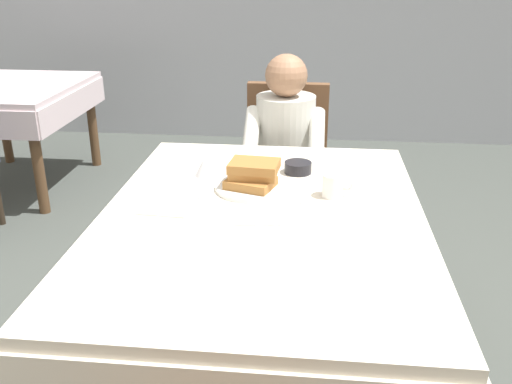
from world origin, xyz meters
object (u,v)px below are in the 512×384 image
object	(u,v)px
syrup_pitcher	(204,167)
knife_right_of_plate	(303,193)
chair_diner	(286,160)
breakfast_stack	(253,174)
bowl_butter	(298,167)
plate_breakfast	(253,187)
dining_table_main	(262,236)
diner_person	(285,144)
fork_left_of_plate	(202,189)
cup_coffee	(333,185)
spoon_near_edge	(257,225)
background_table_far	(12,101)

from	to	relation	value
syrup_pitcher	knife_right_of_plate	world-z (taller)	syrup_pitcher
chair_diner	syrup_pitcher	world-z (taller)	chair_diner
breakfast_stack	syrup_pitcher	xyz separation A→B (m)	(-0.21, 0.13, -0.03)
bowl_butter	plate_breakfast	bearing A→B (deg)	-129.26
dining_table_main	chair_diner	xyz separation A→B (m)	(0.02, 1.17, -0.12)
diner_person	fork_left_of_plate	size ratio (longest dim) A/B	6.22
cup_coffee	fork_left_of_plate	size ratio (longest dim) A/B	0.63
dining_table_main	syrup_pitcher	size ratio (longest dim) A/B	19.05
diner_person	plate_breakfast	distance (m)	0.81
dining_table_main	spoon_near_edge	distance (m)	0.14
syrup_pitcher	spoon_near_edge	size ratio (longest dim) A/B	0.53
dining_table_main	knife_right_of_plate	bearing A→B (deg)	54.39
breakfast_stack	fork_left_of_plate	bearing A→B (deg)	-174.16
cup_coffee	chair_diner	bearing A→B (deg)	102.45
dining_table_main	knife_right_of_plate	world-z (taller)	knife_right_of_plate
syrup_pitcher	diner_person	bearing A→B (deg)	67.41
dining_table_main	background_table_far	size ratio (longest dim) A/B	1.36
dining_table_main	cup_coffee	size ratio (longest dim) A/B	13.49
diner_person	background_table_far	world-z (taller)	diner_person
chair_diner	fork_left_of_plate	xyz separation A→B (m)	(-0.27, -0.98, 0.21)
diner_person	breakfast_stack	bearing A→B (deg)	84.58
dining_table_main	knife_right_of_plate	xyz separation A→B (m)	(0.13, 0.19, 0.09)
breakfast_stack	spoon_near_edge	xyz separation A→B (m)	(0.05, -0.31, -0.06)
diner_person	bowl_butter	size ratio (longest dim) A/B	10.18
breakfast_stack	knife_right_of_plate	distance (m)	0.20
fork_left_of_plate	background_table_far	bearing A→B (deg)	43.01
diner_person	bowl_butter	world-z (taller)	diner_person
chair_diner	syrup_pitcher	distance (m)	0.92
fork_left_of_plate	cup_coffee	bearing A→B (deg)	-92.70
syrup_pitcher	plate_breakfast	bearing A→B (deg)	-31.14
knife_right_of_plate	diner_person	bearing A→B (deg)	7.51
plate_breakfast	fork_left_of_plate	distance (m)	0.19
diner_person	spoon_near_edge	bearing A→B (deg)	88.58
background_table_far	plate_breakfast	bearing A→B (deg)	-42.81
chair_diner	breakfast_stack	xyz separation A→B (m)	(-0.08, -0.96, 0.27)
breakfast_stack	cup_coffee	xyz separation A→B (m)	(0.30, -0.04, -0.02)
plate_breakfast	syrup_pitcher	distance (m)	0.24
syrup_pitcher	spoon_near_edge	bearing A→B (deg)	-59.39
cup_coffee	syrup_pitcher	size ratio (longest dim) A/B	1.41
plate_breakfast	spoon_near_edge	xyz separation A→B (m)	(0.05, -0.31, -0.01)
fork_left_of_plate	breakfast_stack	bearing A→B (deg)	-84.97
cup_coffee	syrup_pitcher	xyz separation A→B (m)	(-0.50, 0.16, -0.01)
cup_coffee	background_table_far	distance (m)	2.83
chair_diner	background_table_far	distance (m)	2.12
bowl_butter	syrup_pitcher	world-z (taller)	syrup_pitcher
diner_person	cup_coffee	distance (m)	0.88
diner_person	syrup_pitcher	world-z (taller)	diner_person
plate_breakfast	breakfast_stack	size ratio (longest dim) A/B	1.35
diner_person	syrup_pitcher	distance (m)	0.75
plate_breakfast	chair_diner	bearing A→B (deg)	85.41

